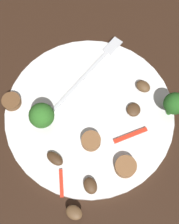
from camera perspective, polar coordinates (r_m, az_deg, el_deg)
ground_plane at (r=0.49m, az=0.00°, el=-0.46°), size 1.40×1.40×0.00m
plate at (r=0.48m, az=0.00°, el=-0.23°), size 0.27×0.27×0.01m
fork at (r=0.51m, az=0.46°, el=8.28°), size 0.18×0.06×0.00m
broccoli_floret_0 at (r=0.46m, az=15.93°, el=1.52°), size 0.03×0.03×0.05m
broccoli_floret_1 at (r=0.45m, az=-9.14°, el=-0.69°), size 0.04×0.04×0.05m
sausage_slice_0 at (r=0.46m, az=0.29°, el=-5.57°), size 0.04×0.04×0.01m
sausage_slice_1 at (r=0.45m, az=6.89°, el=-10.34°), size 0.04×0.04×0.02m
sausage_slice_2 at (r=0.50m, az=-14.67°, el=1.97°), size 0.03×0.03×0.01m
mushroom_0 at (r=0.44m, az=-2.97°, el=-18.64°), size 0.03×0.03×0.01m
mushroom_1 at (r=0.48m, az=8.42°, el=0.45°), size 0.03×0.03×0.01m
mushroom_2 at (r=0.44m, az=0.15°, el=-13.90°), size 0.02×0.03×0.01m
mushroom_3 at (r=0.45m, az=-6.64°, el=-8.82°), size 0.02×0.03×0.01m
mushroom_4 at (r=0.50m, az=10.22°, el=4.86°), size 0.02×0.03×0.01m
pepper_strip_0 at (r=0.47m, az=7.83°, el=-4.44°), size 0.06×0.02×0.00m
pepper_strip_1 at (r=0.45m, az=-5.40°, el=-13.42°), size 0.02×0.04×0.00m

